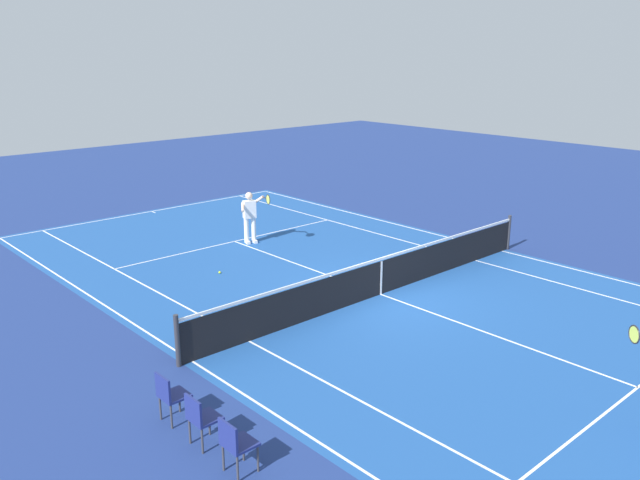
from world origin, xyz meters
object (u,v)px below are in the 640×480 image
at_px(tennis_ball, 220,272).
at_px(tennis_player_near, 250,215).
at_px(spectator_chair_2, 170,394).
at_px(spectator_chair_1, 200,416).
at_px(tennis_net, 381,276).
at_px(spectator_chair_0, 235,442).

bearing_deg(tennis_ball, tennis_player_near, -52.91).
bearing_deg(tennis_player_near, spectator_chair_2, 136.39).
distance_m(tennis_ball, spectator_chair_1, 8.23).
bearing_deg(spectator_chair_1, tennis_player_near, -40.33).
height_order(tennis_ball, spectator_chair_1, spectator_chair_1).
height_order(tennis_net, tennis_ball, tennis_net).
height_order(tennis_player_near, spectator_chair_2, tennis_player_near).
distance_m(tennis_net, tennis_ball, 4.62).
xyz_separation_m(tennis_net, tennis_ball, (4.08, 2.12, -0.46)).
bearing_deg(tennis_ball, spectator_chair_0, 147.74).
relative_size(tennis_ball, spectator_chair_2, 0.08).
bearing_deg(tennis_net, tennis_ball, 27.40).
relative_size(tennis_net, tennis_ball, 177.27).
relative_size(tennis_ball, spectator_chair_0, 0.08).
xyz_separation_m(tennis_ball, spectator_chair_1, (-6.67, 4.80, 0.49)).
relative_size(spectator_chair_0, spectator_chair_1, 1.00).
bearing_deg(tennis_net, spectator_chair_1, 110.55).
xyz_separation_m(spectator_chair_0, spectator_chair_2, (1.85, 0.00, 0.00)).
distance_m(tennis_player_near, spectator_chair_0, 11.89).
bearing_deg(tennis_net, tennis_player_near, -3.03).
distance_m(tennis_net, spectator_chair_1, 7.38).
bearing_deg(spectator_chair_2, tennis_net, -76.45).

